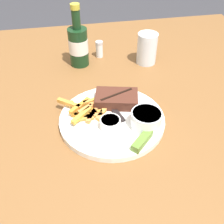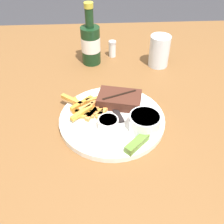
% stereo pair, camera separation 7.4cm
% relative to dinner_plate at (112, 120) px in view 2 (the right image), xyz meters
% --- Properties ---
extents(dining_table, '(1.49, 1.47, 0.74)m').
position_rel_dinner_plate_xyz_m(dining_table, '(0.00, 0.00, -0.07)').
color(dining_table, brown).
rests_on(dining_table, ground_plane).
extents(dinner_plate, '(0.30, 0.30, 0.02)m').
position_rel_dinner_plate_xyz_m(dinner_plate, '(0.00, 0.00, 0.00)').
color(dinner_plate, white).
rests_on(dinner_plate, dining_table).
extents(steak_portion, '(0.14, 0.11, 0.03)m').
position_rel_dinner_plate_xyz_m(steak_portion, '(0.03, 0.06, 0.03)').
color(steak_portion, '#472319').
rests_on(steak_portion, dinner_plate).
extents(fries_pile, '(0.15, 0.12, 0.02)m').
position_rel_dinner_plate_xyz_m(fries_pile, '(-0.07, 0.03, 0.02)').
color(fries_pile, gold).
rests_on(fries_pile, dinner_plate).
extents(coleslaw_cup, '(0.08, 0.08, 0.05)m').
position_rel_dinner_plate_xyz_m(coleslaw_cup, '(0.09, -0.05, 0.04)').
color(coleslaw_cup, white).
rests_on(coleslaw_cup, dinner_plate).
extents(dipping_sauce_cup, '(0.06, 0.06, 0.03)m').
position_rel_dinner_plate_xyz_m(dipping_sauce_cup, '(-0.01, -0.04, 0.03)').
color(dipping_sauce_cup, silver).
rests_on(dipping_sauce_cup, dinner_plate).
extents(pickle_spear, '(0.07, 0.07, 0.02)m').
position_rel_dinner_plate_xyz_m(pickle_spear, '(0.06, -0.11, 0.02)').
color(pickle_spear, '#567A2D').
rests_on(pickle_spear, dinner_plate).
extents(fork_utensil, '(0.13, 0.02, 0.00)m').
position_rel_dinner_plate_xyz_m(fork_utensil, '(-0.08, -0.00, 0.01)').
color(fork_utensil, '#B7B7BC').
rests_on(fork_utensil, dinner_plate).
extents(knife_utensil, '(0.06, 0.16, 0.01)m').
position_rel_dinner_plate_xyz_m(knife_utensil, '(0.01, 0.04, 0.01)').
color(knife_utensil, '#B7B7BC').
rests_on(knife_utensil, dinner_plate).
extents(beer_bottle, '(0.07, 0.07, 0.23)m').
position_rel_dinner_plate_xyz_m(beer_bottle, '(-0.06, 0.35, 0.07)').
color(beer_bottle, '#143319').
rests_on(beer_bottle, dining_table).
extents(drinking_glass, '(0.08, 0.08, 0.12)m').
position_rel_dinner_plate_xyz_m(drinking_glass, '(0.19, 0.31, 0.05)').
color(drinking_glass, silver).
rests_on(drinking_glass, dining_table).
extents(salt_shaker, '(0.03, 0.03, 0.07)m').
position_rel_dinner_plate_xyz_m(salt_shaker, '(0.02, 0.39, 0.02)').
color(salt_shaker, white).
rests_on(salt_shaker, dining_table).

